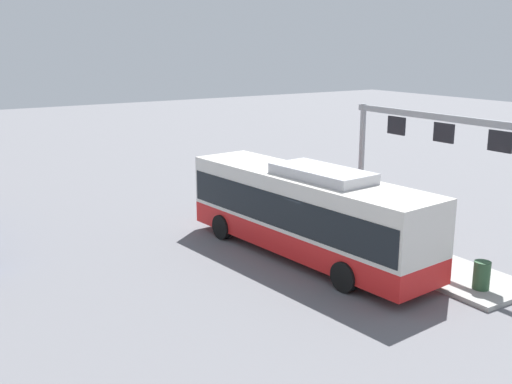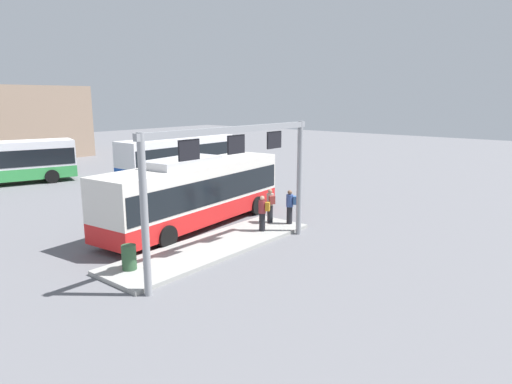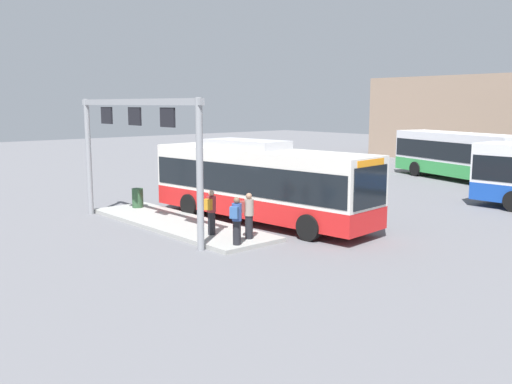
{
  "view_description": "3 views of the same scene",
  "coord_description": "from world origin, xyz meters",
  "px_view_note": "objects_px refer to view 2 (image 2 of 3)",
  "views": [
    {
      "loc": [
        -16.75,
        12.87,
        7.66
      ],
      "look_at": [
        3.54,
        -0.15,
        1.7
      ],
      "focal_mm": 42.3,
      "sensor_mm": 36.0,
      "label": 1
    },
    {
      "loc": [
        -14.63,
        -15.81,
        6.21
      ],
      "look_at": [
        3.27,
        -1.15,
        1.35
      ],
      "focal_mm": 31.59,
      "sensor_mm": 36.0,
      "label": 2
    },
    {
      "loc": [
        17.46,
        -15.56,
        4.98
      ],
      "look_at": [
        1.9,
        -1.88,
        1.71
      ],
      "focal_mm": 39.32,
      "sensor_mm": 36.0,
      "label": 3
    }
  ],
  "objects_px": {
    "bus_main": "(195,190)",
    "bus_background_right": "(178,154)",
    "person_waiting_near": "(263,212)",
    "trash_bin": "(129,257)",
    "person_waiting_mid": "(270,205)",
    "person_boarding": "(290,206)",
    "bus_background_left": "(1,160)"
  },
  "relations": [
    {
      "from": "person_boarding",
      "to": "person_waiting_mid",
      "type": "height_order",
      "value": "same"
    },
    {
      "from": "person_waiting_near",
      "to": "trash_bin",
      "type": "distance_m",
      "value": 6.82
    },
    {
      "from": "bus_main",
      "to": "bus_background_right",
      "type": "distance_m",
      "value": 14.77
    },
    {
      "from": "person_waiting_near",
      "to": "bus_main",
      "type": "bearing_deg",
      "value": -7.72
    },
    {
      "from": "person_waiting_mid",
      "to": "bus_main",
      "type": "bearing_deg",
      "value": 73.6
    },
    {
      "from": "bus_background_right",
      "to": "person_waiting_near",
      "type": "xyz_separation_m",
      "value": [
        -8.02,
        -15.0,
        -0.73
      ]
    },
    {
      "from": "person_waiting_near",
      "to": "trash_bin",
      "type": "xyz_separation_m",
      "value": [
        -6.76,
        0.75,
        -0.44
      ]
    },
    {
      "from": "bus_background_left",
      "to": "trash_bin",
      "type": "relative_size",
      "value": 11.18
    },
    {
      "from": "bus_main",
      "to": "person_waiting_mid",
      "type": "height_order",
      "value": "bus_main"
    },
    {
      "from": "bus_background_right",
      "to": "person_boarding",
      "type": "xyz_separation_m",
      "value": [
        -6.21,
        -15.27,
        -0.73
      ]
    },
    {
      "from": "trash_bin",
      "to": "person_boarding",
      "type": "bearing_deg",
      "value": -6.75
    },
    {
      "from": "bus_main",
      "to": "trash_bin",
      "type": "xyz_separation_m",
      "value": [
        -5.69,
        -2.61,
        -1.2
      ]
    },
    {
      "from": "person_boarding",
      "to": "person_waiting_mid",
      "type": "xyz_separation_m",
      "value": [
        -0.43,
        0.89,
        0.0
      ]
    },
    {
      "from": "trash_bin",
      "to": "person_waiting_near",
      "type": "bearing_deg",
      "value": -6.33
    },
    {
      "from": "bus_main",
      "to": "trash_bin",
      "type": "height_order",
      "value": "bus_main"
    },
    {
      "from": "person_waiting_mid",
      "to": "trash_bin",
      "type": "distance_m",
      "value": 8.15
    },
    {
      "from": "bus_background_right",
      "to": "person_boarding",
      "type": "height_order",
      "value": "bus_background_right"
    },
    {
      "from": "person_boarding",
      "to": "person_waiting_near",
      "type": "relative_size",
      "value": 1.0
    },
    {
      "from": "bus_main",
      "to": "bus_background_left",
      "type": "distance_m",
      "value": 18.78
    },
    {
      "from": "bus_background_right",
      "to": "person_waiting_near",
      "type": "height_order",
      "value": "bus_background_right"
    },
    {
      "from": "bus_background_left",
      "to": "person_boarding",
      "type": "xyz_separation_m",
      "value": [
        4.27,
        -22.36,
        -0.73
      ]
    },
    {
      "from": "person_boarding",
      "to": "trash_bin",
      "type": "height_order",
      "value": "person_boarding"
    },
    {
      "from": "bus_background_left",
      "to": "person_waiting_mid",
      "type": "xyz_separation_m",
      "value": [
        3.84,
        -21.47,
        -0.73
      ]
    },
    {
      "from": "bus_main",
      "to": "bus_background_left",
      "type": "height_order",
      "value": "bus_main"
    },
    {
      "from": "trash_bin",
      "to": "bus_main",
      "type": "bearing_deg",
      "value": 24.65
    },
    {
      "from": "trash_bin",
      "to": "bus_background_left",
      "type": "bearing_deg",
      "value": 78.6
    },
    {
      "from": "person_waiting_near",
      "to": "person_waiting_mid",
      "type": "distance_m",
      "value": 1.51
    },
    {
      "from": "bus_background_left",
      "to": "person_boarding",
      "type": "relative_size",
      "value": 6.02
    },
    {
      "from": "bus_background_left",
      "to": "bus_background_right",
      "type": "bearing_deg",
      "value": -16.33
    },
    {
      "from": "person_waiting_near",
      "to": "bus_background_right",
      "type": "bearing_deg",
      "value": -53.47
    },
    {
      "from": "bus_main",
      "to": "bus_background_left",
      "type": "xyz_separation_m",
      "value": [
        -1.39,
        18.73,
        -0.03
      ]
    },
    {
      "from": "bus_main",
      "to": "person_waiting_near",
      "type": "bearing_deg",
      "value": -77.81
    }
  ]
}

